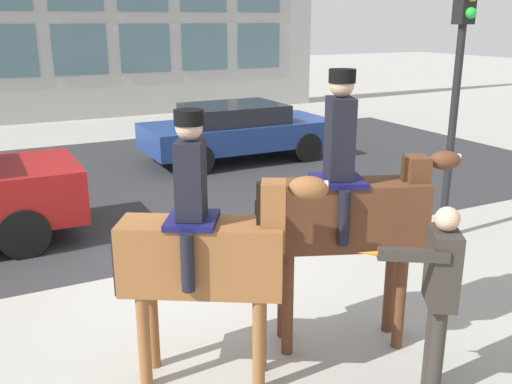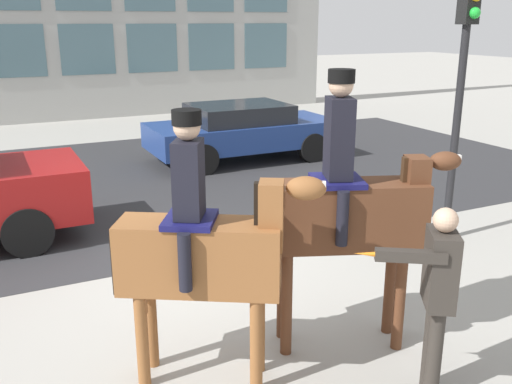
{
  "view_description": "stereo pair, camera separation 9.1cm",
  "coord_description": "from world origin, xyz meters",
  "px_view_note": "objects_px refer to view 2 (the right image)",
  "views": [
    {
      "loc": [
        -2.33,
        -6.19,
        3.11
      ],
      "look_at": [
        0.19,
        -1.2,
        1.43
      ],
      "focal_mm": 40.0,
      "sensor_mm": 36.0,
      "label": 1
    },
    {
      "loc": [
        -2.25,
        -6.23,
        3.11
      ],
      "look_at": [
        0.19,
        -1.2,
        1.43
      ],
      "focal_mm": 40.0,
      "sensor_mm": 36.0,
      "label": 2
    }
  ],
  "objects_px": {
    "mounted_horse_companion": "(347,209)",
    "traffic_light": "(464,64)",
    "street_car_far_lane": "(242,130)",
    "pedestrian_bystander": "(437,289)",
    "mounted_horse_lead": "(204,248)"
  },
  "relations": [
    {
      "from": "mounted_horse_lead",
      "to": "street_car_far_lane",
      "type": "height_order",
      "value": "mounted_horse_lead"
    },
    {
      "from": "mounted_horse_lead",
      "to": "traffic_light",
      "type": "bearing_deg",
      "value": 50.97
    },
    {
      "from": "pedestrian_bystander",
      "to": "mounted_horse_companion",
      "type": "bearing_deg",
      "value": -46.34
    },
    {
      "from": "street_car_far_lane",
      "to": "traffic_light",
      "type": "relative_size",
      "value": 1.14
    },
    {
      "from": "traffic_light",
      "to": "pedestrian_bystander",
      "type": "bearing_deg",
      "value": -135.91
    },
    {
      "from": "street_car_far_lane",
      "to": "pedestrian_bystander",
      "type": "bearing_deg",
      "value": -104.18
    },
    {
      "from": "pedestrian_bystander",
      "to": "traffic_light",
      "type": "height_order",
      "value": "traffic_light"
    },
    {
      "from": "mounted_horse_companion",
      "to": "pedestrian_bystander",
      "type": "height_order",
      "value": "mounted_horse_companion"
    },
    {
      "from": "mounted_horse_lead",
      "to": "traffic_light",
      "type": "relative_size",
      "value": 0.64
    },
    {
      "from": "mounted_horse_lead",
      "to": "street_car_far_lane",
      "type": "relative_size",
      "value": 0.57
    },
    {
      "from": "pedestrian_bystander",
      "to": "traffic_light",
      "type": "distance_m",
      "value": 4.2
    },
    {
      "from": "mounted_horse_companion",
      "to": "pedestrian_bystander",
      "type": "xyz_separation_m",
      "value": [
        0.2,
        -1.04,
        -0.41
      ]
    },
    {
      "from": "street_car_far_lane",
      "to": "traffic_light",
      "type": "distance_m",
      "value": 6.18
    },
    {
      "from": "mounted_horse_companion",
      "to": "traffic_light",
      "type": "relative_size",
      "value": 0.72
    },
    {
      "from": "mounted_horse_companion",
      "to": "street_car_far_lane",
      "type": "xyz_separation_m",
      "value": [
        2.37,
        7.55,
        -0.71
      ]
    }
  ]
}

